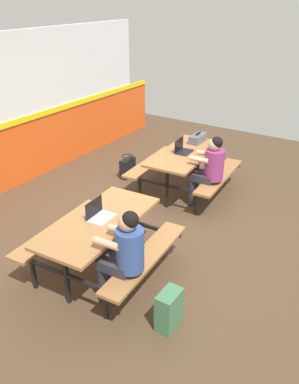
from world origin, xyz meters
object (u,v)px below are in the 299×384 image
at_px(picnic_table_left, 100,232).
at_px(toolbox_grey, 198,138).
at_px(student_further, 209,166).
at_px(backpack_dark, 168,310).
at_px(laptop_dark, 182,149).
at_px(tote_bag_bright, 128,167).
at_px(student_nearer, 124,251).
at_px(picnic_table_right, 184,161).
at_px(laptop_silver, 99,214).

bearing_deg(picnic_table_left, toolbox_grey, 4.55).
height_order(student_further, backpack_dark, student_further).
bearing_deg(laptop_dark, tote_bag_bright, 90.52).
relative_size(student_nearer, tote_bag_bright, 2.81).
bearing_deg(picnic_table_right, picnic_table_left, -175.33).
bearing_deg(student_nearer, backpack_dark, -93.79).
bearing_deg(student_nearer, picnic_table_right, 15.61).
relative_size(laptop_dark, tote_bag_bright, 0.78).
bearing_deg(toolbox_grey, student_nearer, -166.24).
height_order(picnic_table_left, picnic_table_right, same).
height_order(student_nearer, tote_bag_bright, student_nearer).
distance_m(picnic_table_left, toolbox_grey, 3.08).
bearing_deg(laptop_dark, backpack_dark, -153.56).
bearing_deg(tote_bag_bright, backpack_dark, -137.82).
bearing_deg(laptop_dark, student_nearer, -163.59).
height_order(picnic_table_left, student_further, student_further).
xyz_separation_m(laptop_dark, toolbox_grey, (0.57, 0.00, 0.02)).
bearing_deg(backpack_dark, picnic_table_right, 25.69).
bearing_deg(student_further, picnic_table_right, 65.85).
xyz_separation_m(picnic_table_left, student_further, (2.25, -0.37, 0.13)).
distance_m(picnic_table_left, student_further, 2.28).
bearing_deg(picnic_table_right, tote_bag_bright, 91.51).
xyz_separation_m(student_further, laptop_dark, (0.24, 0.61, 0.08)).
distance_m(picnic_table_right, laptop_silver, 2.47).
distance_m(student_nearer, toolbox_grey, 3.46).
relative_size(picnic_table_right, backpack_dark, 3.89).
distance_m(picnic_table_left, laptop_dark, 2.51).
height_order(backpack_dark, tote_bag_bright, backpack_dark).
distance_m(picnic_table_left, laptop_silver, 0.22).
distance_m(picnic_table_left, picnic_table_right, 2.51).
height_order(laptop_silver, tote_bag_bright, laptop_silver).
relative_size(student_nearer, backpack_dark, 2.74).
bearing_deg(backpack_dark, laptop_silver, 72.13).
bearing_deg(laptop_dark, picnic_table_right, -60.14).
distance_m(student_further, laptop_silver, 2.24).
distance_m(student_nearer, laptop_dark, 2.90).
bearing_deg(laptop_dark, laptop_silver, -175.31).
distance_m(student_nearer, tote_bag_bright, 3.44).
bearing_deg(picnic_table_right, student_further, -114.15).
relative_size(picnic_table_left, student_nearer, 1.42).
relative_size(picnic_table_right, toolbox_grey, 4.28).
distance_m(toolbox_grey, backpack_dark, 3.73).
relative_size(student_nearer, toolbox_grey, 3.02).
bearing_deg(toolbox_grey, picnic_table_left, -175.45).
relative_size(picnic_table_right, laptop_dark, 5.12).
bearing_deg(laptop_silver, picnic_table_right, 3.82).
xyz_separation_m(laptop_silver, laptop_dark, (2.44, 0.20, 0.00)).
xyz_separation_m(picnic_table_right, backpack_dark, (-2.84, -1.37, -0.36)).
bearing_deg(toolbox_grey, laptop_dark, -179.74).
relative_size(toolbox_grey, tote_bag_bright, 0.93).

